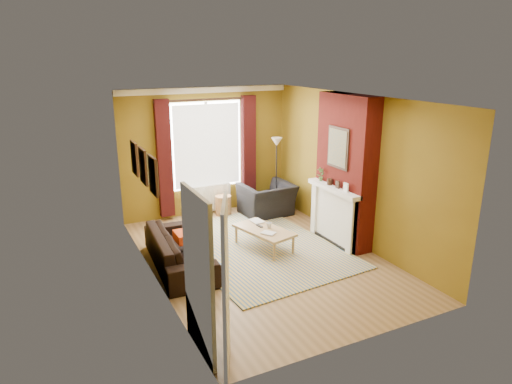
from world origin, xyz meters
The scene contains 12 objects.
ground centered at (0.00, 0.00, 0.00)m, with size 5.50×5.50×0.00m, color brown.
room_walls centered at (0.64, 0.27, 1.39)m, with size 3.82×5.54×2.83m.
striped_rug centered at (0.11, 0.44, 0.01)m, with size 2.90×3.82×0.02m.
sofa centered at (-1.42, 0.31, 0.31)m, with size 2.09×0.82×0.61m, color black.
armchair centered at (1.12, 1.97, 0.36)m, with size 1.10×0.96×0.71m, color black.
coffee_table centered at (0.20, 0.33, 0.35)m, with size 0.86×1.28×0.39m.
wicker_stool centered at (0.24, 2.40, 0.22)m, with size 0.46×0.46×0.45m.
floor_lamp centered at (1.44, 2.14, 1.34)m, with size 0.33×0.33×1.70m.
book_a centered at (0.09, 0.04, 0.40)m, with size 0.18×0.24×0.02m, color #999999.
book_b centered at (0.15, 0.73, 0.40)m, with size 0.21×0.28×0.02m, color #999999.
mug centered at (0.31, 0.34, 0.44)m, with size 0.10×0.10×0.10m, color #999999.
tv_remote centered at (0.18, 0.47, 0.40)m, with size 0.07×0.17×0.02m.
Camera 1 is at (-3.38, -6.63, 3.48)m, focal length 32.00 mm.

